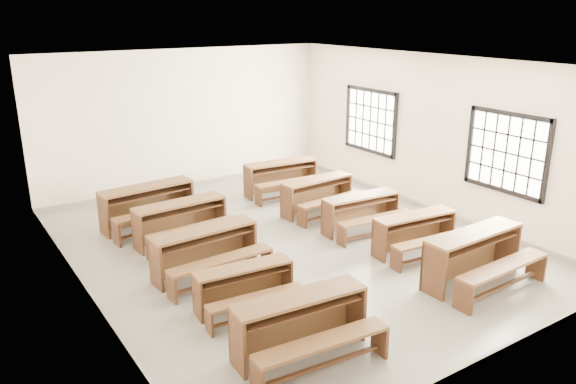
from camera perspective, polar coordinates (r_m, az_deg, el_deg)
room at (r=9.49m, az=0.46°, el=6.67°), size 8.50×8.50×3.20m
desk_set_0 at (r=6.92m, az=1.43°, el=-12.99°), size 1.76×1.01×0.76m
desk_set_1 at (r=7.94m, az=-4.39°, el=-9.36°), size 1.46×0.85×0.63m
desk_set_2 at (r=8.93m, az=-8.29°, el=-5.71°), size 1.74×0.97×0.76m
desk_set_3 at (r=10.22m, az=-10.74°, el=-2.75°), size 1.72×0.95×0.75m
desk_set_4 at (r=11.11m, az=-13.96°, el=-1.10°), size 1.88×1.10×0.81m
desk_set_5 at (r=9.06m, az=18.52°, el=-5.94°), size 1.83×0.99×0.81m
desk_set_6 at (r=9.89m, az=12.89°, el=-3.86°), size 1.60×0.94×0.69m
desk_set_7 at (r=10.68m, az=7.56°, el=-1.86°), size 1.61×0.92×0.70m
desk_set_8 at (r=11.55m, az=3.10°, el=-0.12°), size 1.66×0.94×0.72m
desk_set_9 at (r=12.70m, az=-0.62°, el=1.70°), size 1.75×1.01×0.76m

